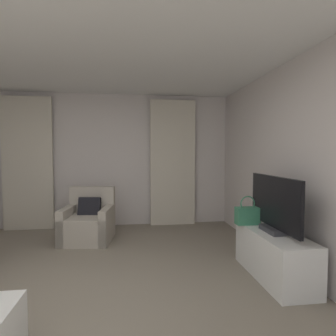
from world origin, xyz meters
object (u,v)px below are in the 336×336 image
Objects in this scene: tv_console at (274,255)px; handbag_primary at (247,215)px; tv_flatscreen at (274,206)px; armchair at (88,223)px.

tv_console is 0.57m from handbag_primary.
tv_flatscreen is at bearing -67.57° from handbag_primary.
handbag_primary is at bearing 111.86° from tv_console.
handbag_primary is at bearing -30.92° from armchair.
armchair is at bearing 149.08° from handbag_primary.
tv_flatscreen reaches higher than tv_console.
armchair is 2.34× the size of handbag_primary.
tv_console is at bearing -68.14° from handbag_primary.
handbag_primary is (2.19, -1.31, 0.37)m from armchair.
tv_flatscreen is at bearing 90.00° from tv_console.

